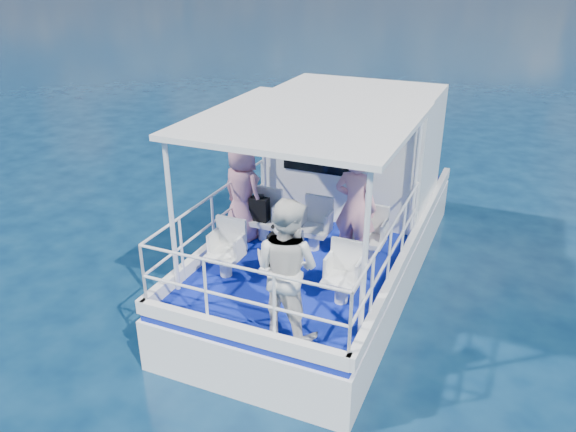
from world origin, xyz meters
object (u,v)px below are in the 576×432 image
object	(u,v)px
passenger_port_fwd	(242,191)
passenger_stbd_aft	(286,268)
panda	(280,223)
backpack_center	(280,251)

from	to	relation	value
passenger_port_fwd	passenger_stbd_aft	world-z (taller)	passenger_stbd_aft
passenger_stbd_aft	panda	world-z (taller)	passenger_stbd_aft
backpack_center	panda	distance (m)	0.42
passenger_port_fwd	panda	xyz separation A→B (m)	(1.26, -1.28, 0.21)
passenger_stbd_aft	panda	bearing A→B (deg)	-51.24
passenger_port_fwd	backpack_center	world-z (taller)	passenger_port_fwd
passenger_port_fwd	panda	world-z (taller)	passenger_port_fwd
panda	passenger_port_fwd	bearing A→B (deg)	134.51
passenger_stbd_aft	backpack_center	world-z (taller)	passenger_stbd_aft
passenger_port_fwd	panda	distance (m)	1.80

